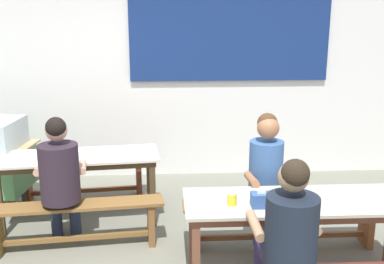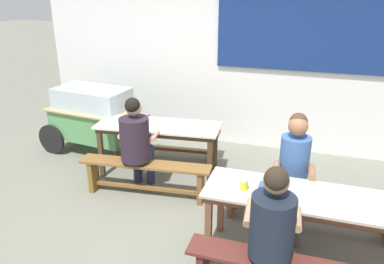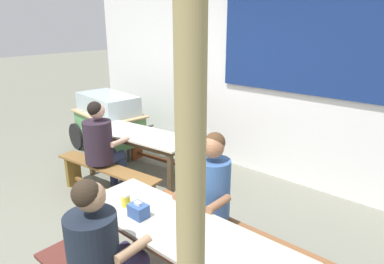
% 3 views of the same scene
% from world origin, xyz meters
% --- Properties ---
extents(ground_plane, '(40.00, 40.00, 0.00)m').
position_xyz_m(ground_plane, '(0.00, 0.00, 0.00)').
color(ground_plane, slate).
extents(backdrop_wall, '(6.93, 0.23, 3.06)m').
position_xyz_m(backdrop_wall, '(0.03, 2.50, 1.61)').
color(backdrop_wall, white).
rests_on(backdrop_wall, ground_plane).
extents(dining_table_far, '(1.72, 0.77, 0.74)m').
position_xyz_m(dining_table_far, '(-0.92, 1.03, 0.66)').
color(dining_table_far, beige).
rests_on(dining_table_far, ground_plane).
extents(dining_table_near, '(1.90, 0.62, 0.74)m').
position_xyz_m(dining_table_near, '(1.08, -0.25, 0.66)').
color(dining_table_near, '#B9B6A3').
rests_on(dining_table_near, ground_plane).
extents(bench_far_back, '(1.55, 0.42, 0.45)m').
position_xyz_m(bench_far_back, '(-0.98, 1.63, 0.30)').
color(bench_far_back, brown).
rests_on(bench_far_back, ground_plane).
extents(bench_far_front, '(1.66, 0.42, 0.45)m').
position_xyz_m(bench_far_front, '(-0.86, 0.43, 0.31)').
color(bench_far_front, brown).
rests_on(bench_far_front, ground_plane).
extents(bench_near_back, '(1.88, 0.29, 0.45)m').
position_xyz_m(bench_near_back, '(1.08, 0.36, 0.31)').
color(bench_near_back, brown).
rests_on(bench_near_back, ground_plane).
extents(food_cart, '(1.70, 0.93, 1.03)m').
position_xyz_m(food_cart, '(-2.20, 1.45, 0.60)').
color(food_cart, '#5B9A5C').
rests_on(food_cart, ground_plane).
extents(person_left_back_turned, '(0.51, 0.55, 1.28)m').
position_xyz_m(person_left_back_turned, '(-0.98, 0.47, 0.73)').
color(person_left_back_turned, '#262F4D').
rests_on(person_left_back_turned, ground_plane).
extents(person_near_front, '(0.48, 0.59, 1.28)m').
position_xyz_m(person_near_front, '(0.81, -0.78, 0.72)').
color(person_near_front, '#342E53').
rests_on(person_near_front, ground_plane).
extents(person_right_near_table, '(0.43, 0.55, 1.30)m').
position_xyz_m(person_right_near_table, '(0.91, 0.29, 0.73)').
color(person_right_near_table, '#625A57').
rests_on(person_right_near_table, ground_plane).
extents(tissue_box, '(0.15, 0.11, 0.13)m').
position_xyz_m(tissue_box, '(0.71, -0.36, 0.79)').
color(tissue_box, '#35569D').
rests_on(tissue_box, dining_table_near).
extents(condiment_jar, '(0.07, 0.07, 0.10)m').
position_xyz_m(condiment_jar, '(0.50, -0.31, 0.79)').
color(condiment_jar, yellow).
rests_on(condiment_jar, dining_table_near).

